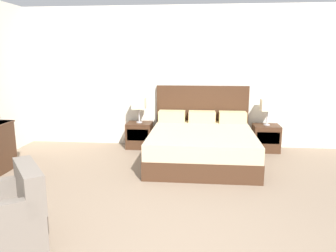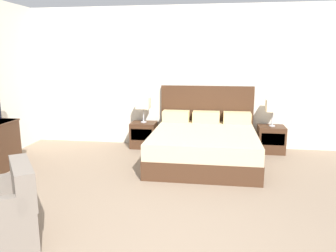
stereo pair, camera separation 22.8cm
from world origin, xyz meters
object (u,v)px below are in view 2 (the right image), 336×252
Objects in this scene: nightstand_left at (144,135)px; table_lamp_right at (273,106)px; bed at (204,144)px; table_lamp_left at (143,103)px; nightstand_right at (271,139)px.

nightstand_left is 1.02× the size of table_lamp_right.
table_lamp_left is at bearing 149.40° from bed.
nightstand_right is 1.02× the size of table_lamp_right.
bed is 1.48m from table_lamp_left.
table_lamp_right is (1.18, 0.70, 0.56)m from bed.
nightstand_right is at bearing -90.00° from table_lamp_right.
nightstand_right is (1.18, 0.70, -0.05)m from bed.
table_lamp_right is at bearing 0.04° from nightstand_left.
bed is 1.38m from nightstand_left.
nightstand_left is 2.44m from table_lamp_right.
table_lamp_right is at bearing 30.60° from bed.
table_lamp_left is (-2.37, 0.00, 0.61)m from nightstand_right.
table_lamp_right is (2.37, 0.00, 0.61)m from nightstand_left.
table_lamp_left is at bearing 180.00° from table_lamp_right.
table_lamp_left is (-1.18, 0.70, 0.56)m from bed.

